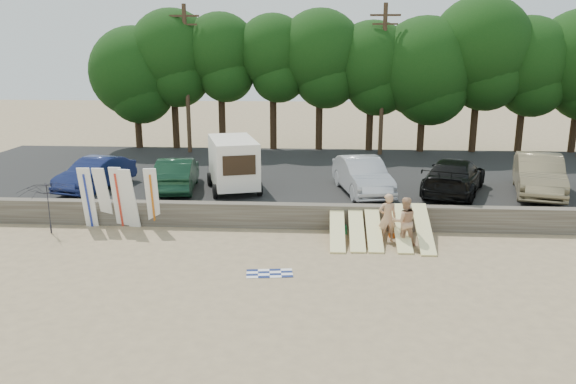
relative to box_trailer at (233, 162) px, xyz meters
name	(u,v)px	position (x,y,z in m)	size (l,w,h in m)	color
ground	(364,255)	(5.63, -6.29, -2.05)	(120.00, 120.00, 0.00)	tan
seawall	(360,217)	(5.63, -3.29, -1.55)	(44.00, 0.50, 1.00)	#6B6356
parking_lot	(351,179)	(5.63, 4.21, -1.70)	(44.00, 14.50, 0.70)	#282828
treeline	(371,59)	(7.00, 11.23, 4.42)	(34.04, 6.57, 9.58)	#382616
utility_poles	(383,77)	(7.63, 9.71, 3.38)	(25.80, 0.26, 9.00)	#473321
box_trailer	(233,162)	(0.00, 0.00, 0.00)	(2.98, 4.16, 2.40)	white
car_0	(95,174)	(-6.47, -0.16, -0.62)	(1.55, 4.43, 1.46)	#172051
car_1	(177,174)	(-2.62, -0.09, -0.58)	(1.61, 4.63, 1.53)	#12311F
car_2	(362,176)	(5.90, -0.12, -0.54)	(1.71, 4.90, 1.61)	#B4B4BA
car_3	(454,176)	(10.03, 0.04, -0.55)	(2.25, 5.53, 1.60)	black
car_4	(539,175)	(13.79, 0.18, -0.46)	(1.88, 5.40, 1.78)	#7D6F4F
surfboard_upright_0	(88,198)	(-5.28, -3.88, -0.77)	(0.50, 0.06, 2.60)	white
surfboard_upright_1	(104,197)	(-4.71, -3.69, -0.78)	(0.50, 0.06, 2.60)	white
surfboard_upright_2	(119,197)	(-4.06, -3.74, -0.77)	(0.50, 0.06, 2.60)	white
surfboard_upright_3	(129,199)	(-3.57, -3.89, -0.78)	(0.50, 0.06, 2.60)	white
surfboard_upright_4	(152,198)	(-2.69, -3.71, -0.78)	(0.50, 0.06, 2.60)	white
surfboard_low_0	(337,229)	(4.70, -4.77, -1.60)	(0.56, 3.00, 0.07)	#FEF2A0
surfboard_low_1	(356,228)	(5.43, -4.69, -1.57)	(0.56, 3.00, 0.07)	#FEF2A0
surfboard_low_2	(374,228)	(6.07, -4.69, -1.55)	(0.56, 3.00, 0.07)	#FEF2A0
surfboard_low_3	(401,227)	(7.10, -4.72, -1.49)	(0.56, 3.00, 0.07)	#FEF2A0
surfboard_low_4	(423,228)	(7.89, -4.89, -1.46)	(0.56, 3.00, 0.07)	#FEF2A0
beachgoer_a	(387,218)	(6.57, -4.73, -1.11)	(0.68, 0.45, 1.87)	tan
beachgoer_b	(404,221)	(7.14, -5.13, -1.13)	(0.89, 0.70, 1.84)	tan
cooler	(342,230)	(4.90, -3.91, -1.89)	(0.38, 0.30, 0.32)	#23834B
gear_bag	(393,234)	(6.87, -4.23, -1.94)	(0.30, 0.25, 0.22)	#C75717
beach_towel	(270,273)	(2.45, -8.17, -2.04)	(1.50, 1.50, 0.00)	white
beach_umbrella	(50,208)	(-6.49, -4.65, -1.00)	(2.28, 2.33, 2.09)	black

